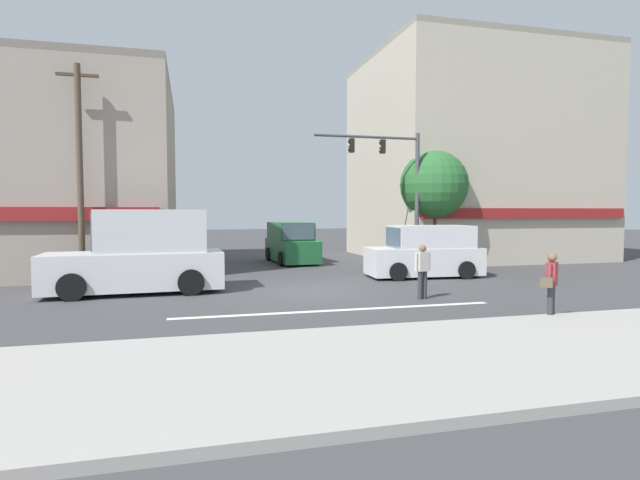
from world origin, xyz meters
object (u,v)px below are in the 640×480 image
object	(u,v)px
utility_pole_far_right	(422,191)
utility_pole_near_left	(80,172)
pedestrian_foreground_with_bag	(551,282)
pedestrian_mid_crossing	(423,268)
van_crossing_center	(291,243)
box_truck_parked_curbside	(141,255)
van_waiting_far	(426,253)
traffic_light_mast	(397,178)
street_tree	(434,185)

from	to	relation	value
utility_pole_far_right	utility_pole_near_left	bearing A→B (deg)	-167.06
pedestrian_foreground_with_bag	pedestrian_mid_crossing	distance (m)	3.96
van_crossing_center	pedestrian_foreground_with_bag	size ratio (longest dim) A/B	2.82
utility_pole_near_left	pedestrian_mid_crossing	bearing A→B (deg)	-27.61
utility_pole_near_left	pedestrian_foreground_with_bag	world-z (taller)	utility_pole_near_left
pedestrian_mid_crossing	utility_pole_far_right	bearing A→B (deg)	64.14
utility_pole_near_left	pedestrian_mid_crossing	xyz separation A→B (m)	(10.66, -5.57, -3.15)
box_truck_parked_curbside	pedestrian_foreground_with_bag	size ratio (longest dim) A/B	3.40
utility_pole_far_right	box_truck_parked_curbside	distance (m)	14.21
box_truck_parked_curbside	van_waiting_far	xyz separation A→B (m)	(10.91, 1.29, -0.25)
traffic_light_mast	van_crossing_center	world-z (taller)	traffic_light_mast
traffic_light_mast	van_crossing_center	distance (m)	7.04
traffic_light_mast	van_waiting_far	distance (m)	3.87
utility_pole_near_left	van_waiting_far	xyz separation A→B (m)	(13.12, -0.88, -3.10)
utility_pole_near_left	van_crossing_center	size ratio (longest dim) A/B	1.68
box_truck_parked_curbside	van_crossing_center	xyz separation A→B (m)	(6.72, 8.46, -0.25)
van_waiting_far	pedestrian_mid_crossing	size ratio (longest dim) A/B	2.82
street_tree	box_truck_parked_curbside	bearing A→B (deg)	-161.56
utility_pole_far_right	traffic_light_mast	distance (m)	3.15
utility_pole_near_left	traffic_light_mast	size ratio (longest dim) A/B	1.27
pedestrian_foreground_with_bag	pedestrian_mid_crossing	bearing A→B (deg)	115.09
pedestrian_foreground_with_bag	utility_pole_far_right	bearing A→B (deg)	77.94
van_crossing_center	pedestrian_mid_crossing	bearing A→B (deg)	-81.74
utility_pole_far_right	street_tree	bearing A→B (deg)	-91.92
utility_pole_far_right	van_waiting_far	distance (m)	5.46
box_truck_parked_curbside	utility_pole_near_left	bearing A→B (deg)	135.52
traffic_light_mast	van_waiting_far	xyz separation A→B (m)	(0.35, -2.19, -3.17)
van_waiting_far	pedestrian_foreground_with_bag	xyz separation A→B (m)	(-0.79, -8.28, -0.05)
traffic_light_mast	pedestrian_foreground_with_bag	world-z (taller)	traffic_light_mast
street_tree	pedestrian_mid_crossing	xyz separation A→B (m)	(-4.33, -7.66, -2.98)
van_waiting_far	street_tree	bearing A→B (deg)	57.89
van_waiting_far	pedestrian_foreground_with_bag	distance (m)	8.31
utility_pole_far_right	van_crossing_center	distance (m)	7.25
van_crossing_center	pedestrian_mid_crossing	world-z (taller)	van_crossing_center
van_crossing_center	street_tree	bearing A→B (deg)	-34.76
street_tree	utility_pole_near_left	distance (m)	15.13
utility_pole_far_right	van_waiting_far	bearing A→B (deg)	-113.75
utility_pole_far_right	pedestrian_foreground_with_bag	world-z (taller)	utility_pole_far_right
utility_pole_far_right	pedestrian_mid_crossing	xyz separation A→B (m)	(-4.38, -9.03, -2.76)
van_crossing_center	pedestrian_mid_crossing	distance (m)	11.98
van_waiting_far	utility_pole_near_left	bearing A→B (deg)	176.14
van_waiting_far	pedestrian_mid_crossing	xyz separation A→B (m)	(-2.47, -4.69, -0.06)
utility_pole_near_left	box_truck_parked_curbside	xyz separation A→B (m)	(2.21, -2.17, -2.85)
pedestrian_mid_crossing	van_waiting_far	bearing A→B (deg)	62.25
street_tree	box_truck_parked_curbside	distance (m)	13.73
pedestrian_foreground_with_bag	pedestrian_mid_crossing	world-z (taller)	same
street_tree	pedestrian_foreground_with_bag	size ratio (longest dim) A/B	3.33
street_tree	box_truck_parked_curbside	world-z (taller)	street_tree
box_truck_parked_curbside	pedestrian_foreground_with_bag	xyz separation A→B (m)	(10.12, -6.99, -0.30)
utility_pole_far_right	van_crossing_center	world-z (taller)	utility_pole_far_right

